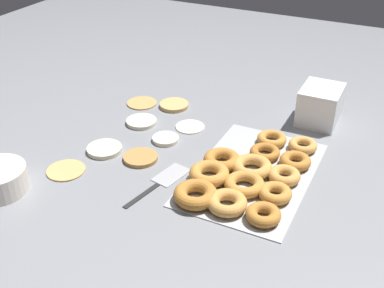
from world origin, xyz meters
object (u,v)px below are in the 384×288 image
Objects in this scene: pancake_3 at (174,105)px; spatula at (165,179)px; donut_tray at (248,174)px; container_stack at (320,105)px; pancake_6 at (141,158)px; pancake_5 at (66,170)px; pancake_7 at (190,126)px; pancake_1 at (104,149)px; pancake_0 at (141,122)px; pancake_2 at (166,139)px; pancake_4 at (142,102)px.

pancake_3 is 0.44m from spatula.
container_stack reaches higher than donut_tray.
pancake_6 is 0.66× the size of container_stack.
pancake_5 is 1.15× the size of pancake_7.
donut_tray is at bearing -83.46° from pancake_1.
pancake_6 is at bearing -149.24° from pancake_0.
pancake_5 is 0.45× the size of spatula.
pancake_5 is at bearing 132.68° from pancake_6.
pancake_1 is 0.97× the size of pancake_5.
pancake_1 is at bearing 96.54° from donut_tray.
pancake_1 is 0.19m from pancake_2.
pancake_4 is at bearing 46.73° from pancake_2.
pancake_0 reaches higher than pancake_7.
pancake_3 is 0.43× the size of spatula.
pancake_2 is 0.31m from donut_tray.
spatula is at bearing -117.03° from pancake_6.
container_stack is (0.15, -0.59, 0.05)m from pancake_4.
pancake_6 is 0.42× the size of spatula.
pancake_0 is at bearing -149.23° from pancake_4.
pancake_2 is at bearing 130.67° from container_stack.
pancake_0 and pancake_1 have the same top height.
pancake_6 is 0.62m from container_stack.
pancake_6 is at bearing 169.33° from pancake_7.
pancake_2 is 0.76× the size of pancake_5.
pancake_7 is at bearing -27.90° from pancake_5.
pancake_4 is (0.13, 0.07, -0.00)m from pancake_0.
pancake_2 is 0.81× the size of pancake_3.
pancake_2 reaches higher than pancake_7.
pancake_3 is at bearing -14.50° from pancake_0.
spatula is at bearing -151.48° from pancake_2.
pancake_6 is (-0.12, 0.01, -0.00)m from pancake_2.
pancake_3 is 0.96× the size of pancake_4.
container_stack is at bearing -41.34° from pancake_6.
pancake_7 is 0.62× the size of container_stack.
container_stack reaches higher than pancake_1.
pancake_7 is 0.30m from spatula.
pancake_1 is at bearing -168.47° from pancake_4.
pancake_4 is 0.22× the size of donut_tray.
pancake_0 is 0.93× the size of pancake_5.
pancake_5 is (-0.33, 0.04, -0.00)m from pancake_0.
spatula is (-0.29, -0.07, -0.00)m from pancake_7.
container_stack is 0.60m from spatula.
pancake_2 is at bearing -158.49° from pancake_3.
pancake_0 is 0.96× the size of pancake_1.
pancake_6 is at bearing 173.62° from pancake_2.
container_stack is at bearing -48.27° from pancake_1.
pancake_1 is 0.68× the size of container_stack.
pancake_0 is 0.16m from pancake_7.
spatula is (-0.10, 0.20, -0.02)m from donut_tray.
pancake_7 is at bearing -73.48° from pancake_0.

